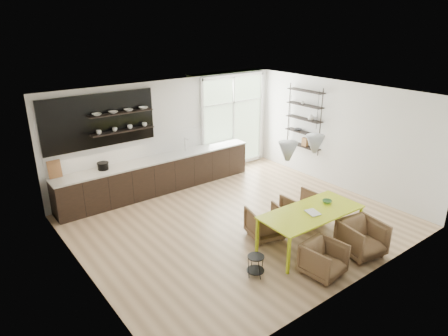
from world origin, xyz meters
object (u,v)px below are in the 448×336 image
dining_table (311,214)px  wire_stool (256,263)px  armchair_back_left (266,223)px  armchair_back_right (302,209)px  armchair_front_left (324,259)px  armchair_front_right (362,238)px

dining_table → wire_stool: size_ratio=5.32×
armchair_back_left → armchair_back_right: size_ratio=0.93×
armchair_back_left → wire_stool: armchair_back_left is taller
armchair_front_left → armchair_front_right: bearing=-7.0°
armchair_front_left → armchair_back_right: bearing=47.4°
armchair_back_right → wire_stool: size_ratio=1.91×
wire_stool → armchair_front_right: bearing=-18.9°
armchair_back_left → armchair_back_right: (1.07, -0.07, 0.03)m
dining_table → armchair_back_left: (-0.47, 0.82, -0.41)m
armchair_back_left → armchair_front_right: armchair_front_right is taller
dining_table → wire_stool: 1.63m
dining_table → armchair_back_right: dining_table is taller
armchair_back_right → armchair_front_right: (-0.03, -1.59, -0.00)m
armchair_front_right → armchair_back_left: bearing=131.8°
dining_table → armchair_front_right: 1.08m
wire_stool → armchair_back_left: bearing=40.1°
armchair_back_right → armchair_front_right: size_ratio=1.00×
dining_table → armchair_front_left: bearing=-122.7°
armchair_back_left → wire_stool: bearing=55.1°
armchair_back_left → armchair_front_right: 1.95m
dining_table → wire_stool: dining_table is taller
armchair_back_left → armchair_back_right: 1.08m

